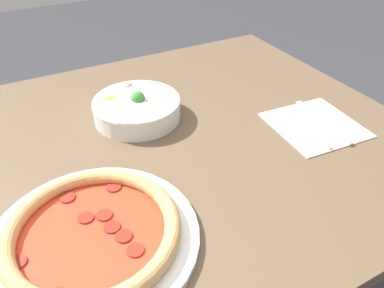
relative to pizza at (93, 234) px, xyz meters
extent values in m
cube|color=brown|center=(0.11, 0.19, -0.03)|extent=(1.27, 0.88, 0.03)
cylinder|color=#4E3C2B|center=(0.67, 0.56, -0.42)|extent=(0.06, 0.06, 0.75)
cylinder|color=white|center=(0.00, 0.00, -0.01)|extent=(0.33, 0.33, 0.01)
torus|color=tan|center=(0.00, 0.00, 0.01)|extent=(0.27, 0.27, 0.03)
cylinder|color=red|center=(0.00, 0.00, 0.00)|extent=(0.24, 0.24, 0.01)
cylinder|color=maroon|center=(0.03, 0.03, 0.00)|extent=(0.03, 0.03, 0.00)
cylinder|color=maroon|center=(-0.11, 0.00, 0.00)|extent=(0.03, 0.03, 0.00)
cylinder|color=maroon|center=(0.04, -0.03, 0.00)|extent=(0.03, 0.03, 0.00)
cylinder|color=maroon|center=(0.05, -0.06, 0.00)|extent=(0.03, 0.03, 0.00)
cylinder|color=maroon|center=(0.03, 0.00, 0.00)|extent=(0.03, 0.03, 0.00)
cylinder|color=maroon|center=(-0.02, 0.09, 0.00)|extent=(0.03, 0.03, 0.00)
cylinder|color=maroon|center=(0.00, 0.03, 0.00)|extent=(0.03, 0.03, 0.00)
cylinder|color=maroon|center=(0.06, 0.08, 0.00)|extent=(0.03, 0.03, 0.00)
cylinder|color=white|center=(0.19, 0.30, 0.01)|extent=(0.20, 0.20, 0.05)
torus|color=white|center=(0.19, 0.30, 0.03)|extent=(0.20, 0.20, 0.01)
ellipsoid|color=#998466|center=(0.20, 0.38, 0.03)|extent=(0.04, 0.04, 0.02)
ellipsoid|color=#998466|center=(0.18, 0.26, 0.02)|extent=(0.03, 0.04, 0.02)
ellipsoid|color=tan|center=(0.18, 0.31, 0.02)|extent=(0.04, 0.04, 0.02)
ellipsoid|color=tan|center=(0.22, 0.28, 0.02)|extent=(0.04, 0.03, 0.02)
ellipsoid|color=#998466|center=(0.18, 0.28, 0.02)|extent=(0.04, 0.04, 0.02)
ellipsoid|color=tan|center=(0.16, 0.36, 0.02)|extent=(0.04, 0.04, 0.02)
sphere|color=#388433|center=(0.20, 0.30, 0.03)|extent=(0.03, 0.03, 0.03)
ellipsoid|color=yellow|center=(0.14, 0.34, 0.03)|extent=(0.04, 0.02, 0.02)
cube|color=white|center=(0.53, 0.09, -0.02)|extent=(0.20, 0.20, 0.00)
cube|color=silver|center=(0.50, 0.06, -0.01)|extent=(0.02, 0.12, 0.00)
cube|color=silver|center=(0.52, 0.15, -0.01)|extent=(0.01, 0.05, 0.00)
cube|color=silver|center=(0.51, 0.15, -0.01)|extent=(0.01, 0.05, 0.00)
cube|color=silver|center=(0.51, 0.15, -0.01)|extent=(0.01, 0.05, 0.00)
cube|color=silver|center=(0.50, 0.15, -0.01)|extent=(0.01, 0.05, 0.00)
cube|color=silver|center=(0.55, 0.03, -0.01)|extent=(0.02, 0.08, 0.01)
cube|color=silver|center=(0.56, 0.12, -0.01)|extent=(0.03, 0.12, 0.00)
camera|label=1|loc=(-0.04, -0.41, 0.45)|focal=35.00mm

